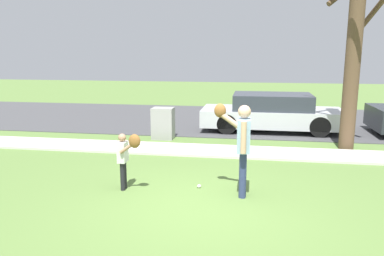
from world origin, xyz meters
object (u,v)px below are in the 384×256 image
Objects in this scene: person_adult at (241,141)px; utility_cabinet at (163,123)px; parked_sedan_silver at (272,113)px; person_child at (126,153)px; baseball at (199,186)px; street_tree_near at (355,35)px.

utility_cabinet is (-2.49, 4.30, -0.56)m from person_adult.
person_adult is 5.00m from utility_cabinet.
person_adult is at bearing -97.61° from parked_sedan_silver.
person_adult is 2.17m from person_child.
street_tree_near reaches higher than baseball.
street_tree_near is at bearing -125.44° from person_adult.
person_adult reaches higher than parked_sedan_silver.
baseball is 0.01× the size of street_tree_near.
person_child is 6.73m from street_tree_near.
person_child is 0.20× the size of street_tree_near.
utility_cabinet is 0.17× the size of street_tree_near.
baseball is at bearing -133.83° from street_tree_near.
utility_cabinet is 0.21× the size of parked_sedan_silver.
baseball is (1.35, 0.33, -0.69)m from person_child.
street_tree_near is at bearing 38.76° from person_child.
person_child is at bearing -115.83° from parked_sedan_silver.
street_tree_near reaches higher than person_child.
person_child is at bearing -85.56° from utility_cabinet.
street_tree_near is 1.25× the size of parked_sedan_silver.
utility_cabinet is at bearing 93.77° from person_child.
street_tree_near is (3.53, 3.68, 3.00)m from baseball.
parked_sedan_silver is at bearing 27.62° from utility_cabinet.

